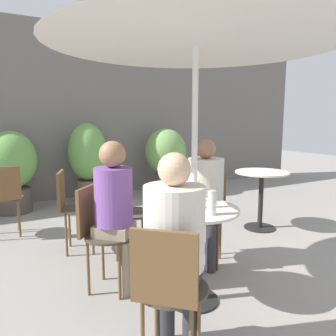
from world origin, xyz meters
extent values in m
plane|color=gray|center=(0.00, 0.00, 0.00)|extent=(20.00, 20.00, 0.00)
cube|color=slate|center=(0.00, 4.02, 1.50)|extent=(10.00, 0.06, 3.00)
cylinder|color=black|center=(-0.19, 0.14, 0.01)|extent=(0.40, 0.40, 0.01)
cylinder|color=black|center=(-0.19, 0.14, 0.37)|extent=(0.06, 0.06, 0.71)
cylinder|color=silver|center=(-0.19, 0.14, 0.73)|extent=(0.68, 0.68, 0.02)
cylinder|color=black|center=(1.50, 1.14, 0.01)|extent=(0.40, 0.40, 0.01)
cylinder|color=black|center=(1.50, 1.14, 0.37)|extent=(0.06, 0.06, 0.71)
cylinder|color=silver|center=(1.50, 1.14, 0.73)|extent=(0.67, 0.67, 0.02)
cylinder|color=#42382D|center=(0.28, 0.64, 0.46)|extent=(0.41, 0.41, 0.02)
cylinder|color=brown|center=(0.47, 0.64, 0.23)|extent=(0.02, 0.02, 0.45)
cylinder|color=brown|center=(0.27, 0.82, 0.23)|extent=(0.02, 0.02, 0.45)
cylinder|color=brown|center=(0.28, 0.45, 0.23)|extent=(0.02, 0.02, 0.45)
cylinder|color=brown|center=(0.09, 0.63, 0.23)|extent=(0.02, 0.02, 0.45)
cube|color=brown|center=(0.40, 0.77, 0.67)|extent=(0.27, 0.26, 0.39)
cylinder|color=#42382D|center=(-0.69, 0.60, 0.46)|extent=(0.41, 0.41, 0.02)
cylinder|color=brown|center=(-0.70, 0.79, 0.23)|extent=(0.02, 0.02, 0.45)
cylinder|color=brown|center=(-0.88, 0.60, 0.23)|extent=(0.02, 0.02, 0.45)
cylinder|color=brown|center=(-0.50, 0.61, 0.23)|extent=(0.02, 0.02, 0.45)
cylinder|color=brown|center=(-0.69, 0.42, 0.23)|extent=(0.02, 0.02, 0.45)
cube|color=brown|center=(-0.83, 0.73, 0.67)|extent=(0.26, 0.27, 0.39)
cylinder|color=#42382D|center=(-0.66, -0.37, 0.46)|extent=(0.41, 0.41, 0.02)
cylinder|color=brown|center=(-0.67, -0.18, 0.23)|extent=(0.02, 0.02, 0.45)
cylinder|color=brown|center=(-0.47, -0.36, 0.23)|extent=(0.02, 0.02, 0.45)
cube|color=brown|center=(-0.78, -0.50, 0.67)|extent=(0.27, 0.26, 0.39)
cylinder|color=#42382D|center=(-1.37, 2.42, 0.46)|extent=(0.41, 0.41, 0.02)
cylinder|color=brown|center=(-1.24, 2.28, 0.23)|extent=(0.02, 0.02, 0.45)
cylinder|color=brown|center=(-1.24, 2.55, 0.23)|extent=(0.02, 0.02, 0.45)
cube|color=brown|center=(-1.38, 2.24, 0.67)|extent=(0.35, 0.04, 0.39)
cylinder|color=#42382D|center=(-0.28, 1.10, 0.46)|extent=(0.41, 0.41, 0.02)
cylinder|color=brown|center=(-0.29, 1.29, 0.23)|extent=(0.02, 0.02, 0.45)
cylinder|color=brown|center=(-0.46, 1.09, 0.23)|extent=(0.02, 0.02, 0.45)
cylinder|color=brown|center=(-0.09, 1.12, 0.23)|extent=(0.02, 0.02, 0.45)
cylinder|color=brown|center=(-0.26, 0.92, 0.23)|extent=(0.02, 0.02, 0.45)
cube|color=brown|center=(-0.41, 1.22, 0.67)|extent=(0.25, 0.28, 0.39)
cylinder|color=#42382D|center=(-0.70, 1.53, 0.46)|extent=(0.41, 0.41, 0.02)
cylinder|color=brown|center=(-0.79, 1.70, 0.23)|extent=(0.02, 0.02, 0.45)
cylinder|color=brown|center=(-0.87, 1.45, 0.23)|extent=(0.02, 0.02, 0.45)
cylinder|color=brown|center=(-0.54, 1.61, 0.23)|extent=(0.02, 0.02, 0.45)
cylinder|color=brown|center=(-0.62, 1.36, 0.23)|extent=(0.02, 0.02, 0.45)
cube|color=brown|center=(-0.88, 1.59, 0.67)|extent=(0.14, 0.34, 0.39)
cylinder|color=#2D2D33|center=(0.11, 0.57, 0.22)|extent=(0.10, 0.10, 0.45)
cylinder|color=#2D2D33|center=(0.22, 0.46, 0.22)|extent=(0.10, 0.10, 0.45)
cube|color=#2D2D33|center=(0.25, 0.61, 0.52)|extent=(0.42, 0.43, 0.10)
cylinder|color=beige|center=(0.25, 0.61, 0.81)|extent=(0.33, 0.33, 0.46)
sphere|color=#9E7051|center=(0.25, 0.61, 1.13)|extent=(0.18, 0.18, 0.18)
cylinder|color=gray|center=(-0.63, 0.45, 0.22)|extent=(0.09, 0.09, 0.45)
cylinder|color=gray|center=(-0.53, 0.55, 0.22)|extent=(0.09, 0.09, 0.45)
cube|color=gray|center=(-0.66, 0.58, 0.52)|extent=(0.39, 0.39, 0.09)
cylinder|color=#7A4C9E|center=(-0.66, 0.58, 0.79)|extent=(0.30, 0.30, 0.46)
sphere|color=#9E7051|center=(-0.66, 0.58, 1.13)|extent=(0.21, 0.21, 0.21)
cylinder|color=#2D2D33|center=(-0.49, -0.29, 0.22)|extent=(0.10, 0.10, 0.45)
cylinder|color=#2D2D33|center=(-0.60, -0.19, 0.22)|extent=(0.10, 0.10, 0.45)
cube|color=#2D2D33|center=(-0.63, -0.34, 0.52)|extent=(0.43, 0.44, 0.10)
cylinder|color=beige|center=(-0.63, -0.34, 0.81)|extent=(0.34, 0.34, 0.47)
sphere|color=#DBAD89|center=(-0.63, -0.34, 1.13)|extent=(0.18, 0.18, 0.18)
cylinder|color=beige|center=(-0.07, 0.30, 0.82)|extent=(0.06, 0.06, 0.17)
cylinder|color=#B28433|center=(-0.37, 0.22, 0.82)|extent=(0.06, 0.06, 0.15)
cylinder|color=silver|center=(-0.17, -0.07, 0.83)|extent=(0.06, 0.06, 0.17)
cylinder|color=#47423D|center=(-1.22, 3.48, 0.18)|extent=(0.51, 0.51, 0.37)
ellipsoid|color=#609947|center=(-1.22, 3.48, 0.80)|extent=(0.72, 0.72, 0.86)
cylinder|color=brown|center=(-0.07, 3.53, 0.19)|extent=(0.41, 0.41, 0.38)
ellipsoid|color=#609947|center=(-0.07, 3.53, 0.85)|extent=(0.63, 0.63, 0.95)
cylinder|color=brown|center=(1.35, 3.42, 0.19)|extent=(0.40, 0.40, 0.39)
ellipsoid|color=#709E51|center=(1.35, 3.42, 0.81)|extent=(0.75, 0.75, 0.83)
cylinder|color=silver|center=(-0.19, 0.14, 1.09)|extent=(0.04, 0.04, 2.18)
cone|color=silver|center=(-0.19, 0.14, 2.04)|extent=(2.10, 2.10, 0.28)
camera|label=1|loc=(-1.50, -1.85, 1.41)|focal=35.00mm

